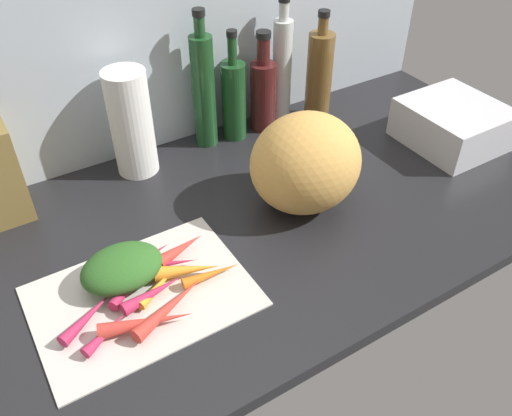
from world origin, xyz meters
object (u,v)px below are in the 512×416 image
object	(u,v)px
paper_towel_roll	(131,123)
dish_rack	(453,124)
bottle_1	(234,99)
bottle_3	(282,69)
carrot_11	(87,317)
bottle_2	(263,92)
carrot_10	(160,285)
carrot_3	(169,307)
carrot_9	(165,264)
carrot_0	(211,274)
carrot_4	(132,279)
carrot_5	(106,333)
carrot_7	(135,264)
bottle_0	(204,90)
carrot_2	(188,270)
carrot_8	(181,249)
carrot_6	(153,293)
carrot_1	(146,323)
winter_squash	(306,163)
cutting_board	(142,296)
bottle_4	(319,76)

from	to	relation	value
paper_towel_roll	dish_rack	size ratio (longest dim) A/B	1.08
bottle_1	bottle_3	world-z (taller)	bottle_3
carrot_11	bottle_2	bearing A→B (deg)	33.40
carrot_10	bottle_3	distance (cm)	71.94
carrot_3	carrot_9	size ratio (longest dim) A/B	1.32
carrot_0	carrot_10	xyz separation A→B (cm)	(-9.71, 2.75, -0.06)
carrot_4	carrot_5	size ratio (longest dim) A/B	1.45
carrot_0	carrot_7	distance (cm)	15.35
carrot_11	bottle_0	world-z (taller)	bottle_0
carrot_2	carrot_8	xyz separation A→B (cm)	(1.47, 6.25, -0.11)
carrot_6	paper_towel_roll	world-z (taller)	paper_towel_roll
bottle_3	paper_towel_roll	bearing A→B (deg)	-176.88
bottle_3	bottle_1	bearing A→B (deg)	-175.23
carrot_0	carrot_2	world-z (taller)	carrot_2
bottle_0	carrot_7	bearing A→B (deg)	-134.14
carrot_8	bottle_3	xyz separation A→B (cm)	(48.71, 36.37, 12.87)
carrot_2	carrot_5	world-z (taller)	carrot_2
bottle_3	dish_rack	bearing A→B (deg)	-47.16
bottle_3	carrot_4	bearing A→B (deg)	-147.28
carrot_1	bottle_1	size ratio (longest dim) A/B	0.57
paper_towel_roll	dish_rack	distance (cm)	82.77
carrot_5	carrot_6	xyz separation A→B (cm)	(10.47, 3.91, 0.28)
paper_towel_roll	bottle_3	world-z (taller)	bottle_3
carrot_1	carrot_4	distance (cm)	11.75
carrot_7	carrot_10	world-z (taller)	carrot_7
carrot_7	bottle_1	xyz separation A→B (cm)	(42.43, 34.50, 8.81)
carrot_11	paper_towel_roll	bearing A→B (deg)	57.42
paper_towel_roll	bottle_3	distance (cm)	44.43
bottle_1	bottle_2	xyz separation A→B (cm)	(8.93, -0.22, -0.38)
bottle_1	carrot_9	bearing A→B (deg)	-135.05
paper_towel_roll	bottle_1	bearing A→B (deg)	2.19
carrot_3	winter_squash	bearing A→B (deg)	19.29
carrot_2	carrot_7	distance (cm)	10.65
carrot_4	paper_towel_roll	bearing A→B (deg)	66.33
carrot_9	carrot_5	bearing A→B (deg)	-147.73
cutting_board	bottle_3	distance (cm)	74.79
carrot_0	carrot_3	xyz separation A→B (cm)	(-10.52, -3.54, 0.39)
carrot_2	paper_towel_roll	distance (cm)	42.03
bottle_4	dish_rack	xyz separation A→B (cm)	(22.57, -29.44, -7.47)
carrot_1	carrot_4	bearing A→B (deg)	81.29
carrot_5	carrot_6	distance (cm)	11.18
winter_squash	bottle_0	size ratio (longest dim) A/B	0.71
carrot_1	carrot_8	world-z (taller)	same
carrot_0	bottle_3	world-z (taller)	bottle_3
carrot_4	bottle_3	world-z (taller)	bottle_3
carrot_5	bottle_2	distance (cm)	78.01
carrot_10	bottle_0	world-z (taller)	bottle_0
carrot_1	carrot_5	size ratio (longest dim) A/B	1.64
cutting_board	bottle_0	world-z (taller)	bottle_0
winter_squash	paper_towel_roll	xyz separation A→B (cm)	(-27.12, 32.75, 1.90)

